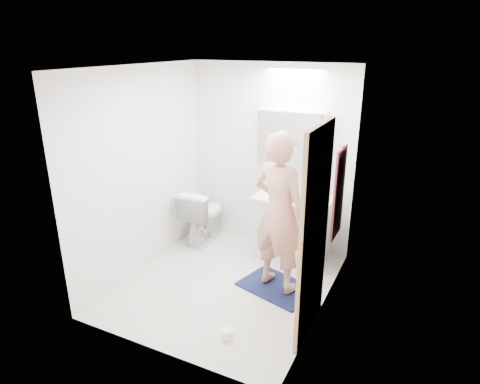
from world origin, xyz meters
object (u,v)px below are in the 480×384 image
Objects in this scene: toothbrush_cup at (317,192)px; soap_bottle_b at (285,183)px; toilet_paper_roll at (227,334)px; person at (279,212)px; vanity_cabinet at (293,228)px; medicine_cabinet at (291,138)px; soap_bottle_a at (273,181)px; toilet at (203,214)px.

soap_bottle_b is at bearing 177.36° from toothbrush_cup.
person is at bearing 83.92° from toilet_paper_roll.
vanity_cabinet is at bearing -43.49° from soap_bottle_b.
medicine_cabinet is 0.60m from soap_bottle_a.
soap_bottle_b is at bearing 95.51° from toilet_paper_roll.
toilet is at bearing -169.58° from toothbrush_cup.
person is 1.02m from soap_bottle_b.
vanity_cabinet is 0.56m from toothbrush_cup.
soap_bottle_b is 1.73× the size of toothbrush_cup.
medicine_cabinet reaches higher than person.
soap_bottle_b is 1.63× the size of toilet_paper_roll.
toilet is at bearing -164.47° from soap_bottle_b.
toilet is 1.59m from toothbrush_cup.
vanity_cabinet is 1.16× the size of toilet.
person reaches higher than toilet.
vanity_cabinet is 1.26m from toilet.
toothbrush_cup is (0.24, 0.16, 0.48)m from vanity_cabinet.
toothbrush_cup is (0.39, -0.05, -0.63)m from medicine_cabinet.
soap_bottle_b is at bearing -145.64° from medicine_cabinet.
vanity_cabinet is at bearing -176.86° from toilet.
soap_bottle_a reaches higher than toothbrush_cup.
toilet_paper_roll is at bearing 124.50° from toilet.
person is at bearing -75.81° from medicine_cabinet.
toilet is (-1.11, -0.33, -1.11)m from medicine_cabinet.
medicine_cabinet is 1.18m from person.
toilet is at bearing -163.83° from soap_bottle_a.
vanity_cabinet is at bearing -55.22° from medicine_cabinet.
toilet is at bearing -163.62° from medicine_cabinet.
toilet is (-1.25, -0.11, -0.00)m from vanity_cabinet.
medicine_cabinet is at bearing 94.18° from toilet_paper_roll.
person reaches higher than soap_bottle_b.
medicine_cabinet is 1.60m from toilet.
medicine_cabinet reaches higher than toilet.
vanity_cabinet reaches higher than toilet_paper_roll.
toothbrush_cup is at bearing -171.69° from toilet.
medicine_cabinet is at bearing 17.41° from soap_bottle_a.
person is (0.25, -1.01, -0.57)m from medicine_cabinet.
vanity_cabinet is at bearing -146.72° from toothbrush_cup.
soap_bottle_a is 2.00× the size of toilet_paper_roll.
toilet_paper_roll is (-0.11, -1.01, -0.88)m from person.
toilet_paper_roll is (0.34, -1.95, -0.88)m from soap_bottle_a.
medicine_cabinet is at bearing 172.69° from toothbrush_cup.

